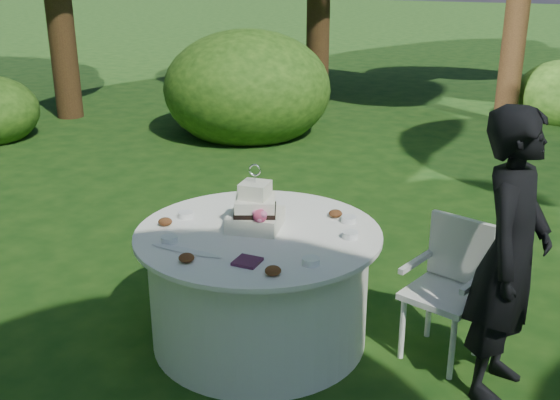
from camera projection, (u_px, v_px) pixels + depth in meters
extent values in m
plane|color=black|center=(260.00, 337.00, 4.38)|extent=(80.00, 80.00, 0.00)
cube|color=#4D213E|center=(247.00, 262.00, 3.68)|extent=(0.14, 0.14, 0.02)
ellipsoid|color=silver|center=(186.00, 251.00, 3.82)|extent=(0.48, 0.07, 0.01)
imported|color=black|center=(510.00, 257.00, 3.59)|extent=(0.50, 0.67, 1.68)
cylinder|color=silver|center=(259.00, 288.00, 4.26)|extent=(1.40, 1.40, 0.74)
cylinder|color=white|center=(258.00, 233.00, 4.12)|extent=(1.56, 1.56, 0.03)
cube|color=silver|center=(255.00, 220.00, 4.15)|extent=(0.38, 0.38, 0.11)
cube|color=silver|center=(255.00, 206.00, 4.12)|extent=(0.32, 0.32, 0.11)
cube|color=white|center=(255.00, 191.00, 4.09)|extent=(0.19, 0.19, 0.11)
cube|color=black|center=(255.00, 211.00, 4.13)|extent=(0.34, 0.34, 0.03)
sphere|color=#C13860|center=(260.00, 216.00, 3.99)|extent=(0.09, 0.09, 0.09)
cylinder|color=silver|center=(255.00, 179.00, 4.06)|extent=(0.01, 0.01, 0.05)
torus|color=silver|center=(255.00, 170.00, 4.04)|extent=(0.08, 0.02, 0.08)
cube|color=white|center=(443.00, 295.00, 4.02)|extent=(0.52, 0.52, 0.04)
cube|color=silver|center=(461.00, 249.00, 4.07)|extent=(0.41, 0.16, 0.42)
cylinder|color=white|center=(402.00, 329.00, 4.08)|extent=(0.04, 0.04, 0.42)
cylinder|color=silver|center=(452.00, 348.00, 3.88)|extent=(0.04, 0.04, 0.42)
cylinder|color=white|center=(429.00, 308.00, 4.33)|extent=(0.04, 0.04, 0.42)
cylinder|color=silver|center=(477.00, 326.00, 4.12)|extent=(0.04, 0.04, 0.42)
cube|color=silver|center=(416.00, 262.00, 4.09)|extent=(0.14, 0.37, 0.03)
cube|color=white|center=(476.00, 281.00, 3.84)|extent=(0.14, 0.37, 0.03)
cylinder|color=white|center=(169.00, 239.00, 3.94)|extent=(0.10, 0.10, 0.04)
cylinder|color=white|center=(349.00, 219.00, 4.25)|extent=(0.10, 0.10, 0.04)
cylinder|color=white|center=(245.00, 197.00, 4.64)|extent=(0.10, 0.10, 0.04)
cylinder|color=white|center=(350.00, 235.00, 4.01)|extent=(0.10, 0.10, 0.04)
cylinder|color=white|center=(311.00, 261.00, 3.66)|extent=(0.10, 0.10, 0.04)
cylinder|color=white|center=(186.00, 215.00, 4.33)|extent=(0.10, 0.10, 0.04)
ellipsoid|color=#562D16|center=(273.00, 271.00, 3.53)|extent=(0.09, 0.09, 0.05)
ellipsoid|color=#562D16|center=(335.00, 213.00, 4.34)|extent=(0.09, 0.09, 0.05)
ellipsoid|color=#562D16|center=(165.00, 222.00, 4.20)|extent=(0.09, 0.09, 0.05)
ellipsoid|color=#562D16|center=(186.00, 258.00, 3.69)|extent=(0.09, 0.09, 0.05)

